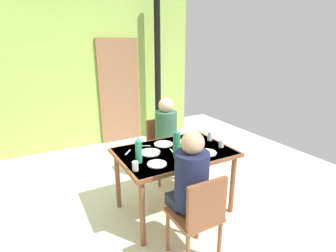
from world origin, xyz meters
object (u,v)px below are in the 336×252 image
(water_bottle_green_near, at_px, (139,151))
(chair_far_diner, at_px, (162,145))
(person_far_diner, at_px, (166,129))
(chair_near_diner, at_px, (199,214))
(serving_bowl_center, at_px, (185,143))
(water_bottle_green_far, at_px, (177,144))
(person_near_diner, at_px, (191,178))
(dining_table, at_px, (174,157))

(water_bottle_green_near, bearing_deg, chair_far_diner, 50.58)
(person_far_diner, bearing_deg, chair_near_diner, 72.03)
(person_far_diner, xyz_separation_m, serving_bowl_center, (-0.07, -0.57, 0.00))
(chair_far_diner, distance_m, water_bottle_green_far, 1.07)
(person_near_diner, height_order, serving_bowl_center, person_near_diner)
(person_near_diner, relative_size, water_bottle_green_far, 2.47)
(dining_table, distance_m, chair_near_diner, 0.83)
(dining_table, height_order, serving_bowl_center, serving_bowl_center)
(dining_table, relative_size, chair_far_diner, 1.45)
(person_near_diner, bearing_deg, chair_near_diner, -90.00)
(serving_bowl_center, bearing_deg, water_bottle_green_far, -137.17)
(chair_far_diner, relative_size, water_bottle_green_near, 3.24)
(dining_table, relative_size, water_bottle_green_far, 4.05)
(dining_table, distance_m, water_bottle_green_far, 0.28)
(water_bottle_green_near, bearing_deg, water_bottle_green_far, -10.12)
(dining_table, xyz_separation_m, person_near_diner, (-0.21, -0.65, 0.11))
(person_near_diner, bearing_deg, water_bottle_green_near, 113.74)
(dining_table, relative_size, water_bottle_green_near, 4.71)
(serving_bowl_center, bearing_deg, person_near_diner, -118.73)
(chair_far_diner, relative_size, water_bottle_green_far, 2.79)
(person_far_diner, relative_size, water_bottle_green_far, 2.47)
(chair_near_diner, distance_m, water_bottle_green_near, 0.84)
(chair_near_diner, bearing_deg, water_bottle_green_far, 76.74)
(water_bottle_green_near, bearing_deg, chair_near_diner, -70.48)
(person_far_diner, bearing_deg, water_bottle_green_near, 45.74)
(person_near_diner, height_order, water_bottle_green_far, person_near_diner)
(chair_far_diner, xyz_separation_m, serving_bowl_center, (-0.07, -0.71, 0.29))
(dining_table, bearing_deg, chair_near_diner, -105.22)
(person_far_diner, bearing_deg, person_near_diner, 70.29)
(chair_near_diner, xyz_separation_m, water_bottle_green_far, (0.15, 0.63, 0.41))
(chair_near_diner, xyz_separation_m, serving_bowl_center, (0.40, 0.86, 0.29))
(chair_far_diner, height_order, person_near_diner, person_near_diner)
(chair_far_diner, bearing_deg, person_near_diner, 72.03)
(water_bottle_green_near, xyz_separation_m, serving_bowl_center, (0.65, 0.16, -0.10))
(person_far_diner, height_order, water_bottle_green_far, person_far_diner)
(chair_far_diner, distance_m, person_near_diner, 1.54)
(chair_far_diner, distance_m, water_bottle_green_near, 1.19)
(dining_table, relative_size, person_near_diner, 1.64)
(water_bottle_green_far, distance_m, serving_bowl_center, 0.36)
(chair_near_diner, xyz_separation_m, person_near_diner, (0.00, 0.14, 0.28))
(chair_far_diner, height_order, person_far_diner, person_far_diner)
(chair_near_diner, height_order, serving_bowl_center, chair_near_diner)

